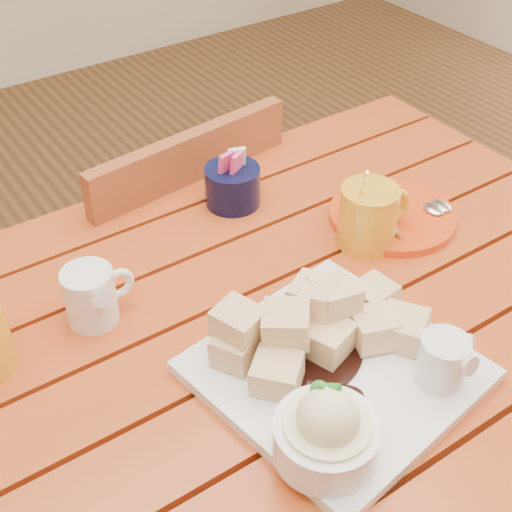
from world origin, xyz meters
TOP-DOWN VIEW (x-y plane):
  - table at (0.00, 0.00)m, footprint 1.20×0.79m
  - dessert_plate at (0.00, -0.14)m, footprint 0.33×0.33m
  - coffee_mug_right at (0.23, 0.05)m, footprint 0.12×0.09m
  - cream_pitcher at (-0.18, 0.13)m, footprint 0.10×0.08m
  - sugar_caddy at (0.12, 0.25)m, footprint 0.09×0.09m
  - orange_saucer at (0.31, 0.07)m, footprint 0.20×0.20m
  - chair_far at (0.09, 0.46)m, footprint 0.44×0.44m

SIDE VIEW (x-z plane):
  - chair_far at x=0.09m, z-range 0.05..0.88m
  - table at x=0.00m, z-range 0.27..1.02m
  - orange_saucer at x=0.31m, z-range 0.75..0.77m
  - sugar_caddy at x=0.12m, z-range 0.74..0.83m
  - dessert_plate at x=0.00m, z-range 0.73..0.84m
  - cream_pitcher at x=-0.18m, z-range 0.75..0.83m
  - coffee_mug_right at x=0.23m, z-range 0.73..0.87m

